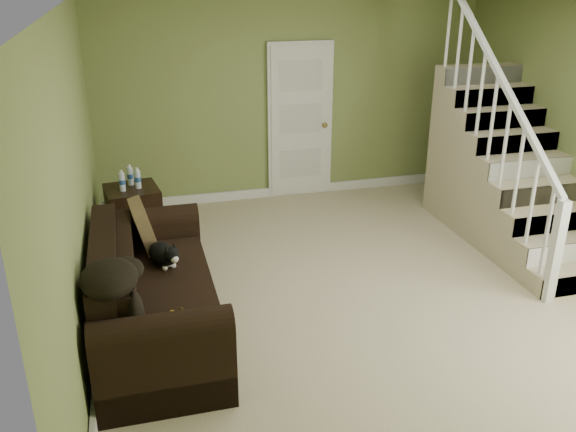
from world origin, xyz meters
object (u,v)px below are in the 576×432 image
sofa (150,298)px  banana (177,316)px  side_table (134,215)px  cat (163,255)px

sofa → banana: sofa is taller
side_table → banana: (0.25, -2.49, 0.17)m
sofa → side_table: side_table is taller
side_table → cat: 1.62m
sofa → cat: bearing=64.3°
banana → sofa: bearing=79.5°
side_table → cat: (0.22, -1.59, 0.24)m
sofa → cat: (0.14, 0.29, 0.24)m
side_table → banana: size_ratio=4.68×
side_table → cat: side_table is taller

